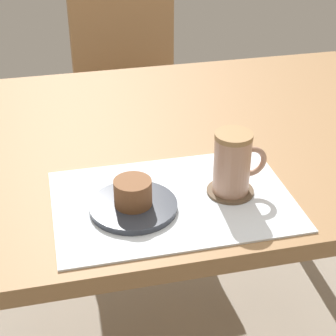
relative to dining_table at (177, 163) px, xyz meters
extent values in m
cylinder|color=#997047|center=(0.57, 0.38, -0.31)|extent=(0.05, 0.05, 0.71)
cube|color=#997047|center=(0.00, 0.00, 0.06)|extent=(1.25, 0.87, 0.04)
cylinder|color=#997047|center=(0.22, 0.55, -0.46)|extent=(0.04, 0.04, 0.43)
cylinder|color=#997047|center=(-0.13, 0.52, -0.46)|extent=(0.04, 0.04, 0.43)
cylinder|color=#997047|center=(0.20, 0.90, -0.46)|extent=(0.04, 0.04, 0.43)
cylinder|color=#997047|center=(-0.16, 0.88, -0.46)|extent=(0.04, 0.04, 0.43)
cube|color=#997047|center=(0.03, 0.71, -0.22)|extent=(0.45, 0.45, 0.04)
cube|color=#997047|center=(0.02, 0.91, 0.00)|extent=(0.39, 0.06, 0.41)
cube|color=white|center=(-0.07, -0.26, 0.08)|extent=(0.45, 0.30, 0.00)
cylinder|color=#333842|center=(-0.15, -0.27, 0.08)|extent=(0.16, 0.16, 0.01)
cylinder|color=brown|center=(-0.15, -0.27, 0.12)|extent=(0.07, 0.07, 0.05)
cylinder|color=brown|center=(0.04, -0.26, 0.08)|extent=(0.09, 0.09, 0.00)
cylinder|color=tan|center=(0.04, -0.26, 0.14)|extent=(0.07, 0.07, 0.11)
cylinder|color=#9E7547|center=(0.04, -0.26, 0.20)|extent=(0.07, 0.07, 0.01)
torus|color=tan|center=(0.08, -0.26, 0.14)|extent=(0.06, 0.01, 0.06)
camera|label=1|loc=(-0.28, -1.11, 0.67)|focal=60.00mm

